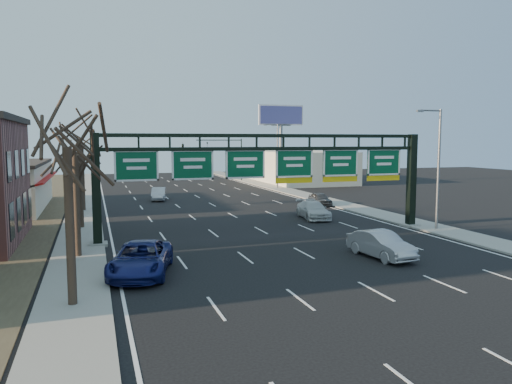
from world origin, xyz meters
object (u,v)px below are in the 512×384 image
object	(u,v)px
car_blue_suv	(141,259)
car_white_wagon	(313,210)
car_silver_sedan	(381,245)
sign_gantry	(272,170)

from	to	relation	value
car_blue_suv	car_white_wagon	size ratio (longest dim) A/B	1.16
car_blue_suv	car_silver_sedan	bearing A→B (deg)	11.95
sign_gantry	car_blue_suv	bearing A→B (deg)	-141.29
sign_gantry	car_silver_sedan	size ratio (longest dim) A/B	5.30
car_blue_suv	car_white_wagon	world-z (taller)	car_blue_suv
car_silver_sedan	car_white_wagon	size ratio (longest dim) A/B	0.92
sign_gantry	car_white_wagon	size ratio (longest dim) A/B	4.86
car_silver_sedan	sign_gantry	bearing A→B (deg)	106.84
car_blue_suv	car_silver_sedan	size ratio (longest dim) A/B	1.26
sign_gantry	car_blue_suv	distance (m)	13.20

